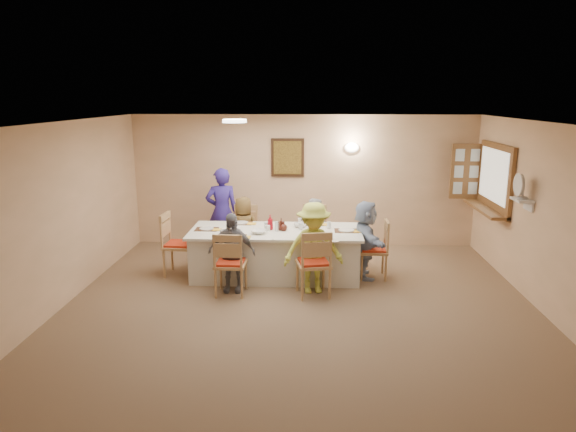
{
  "coord_description": "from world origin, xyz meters",
  "views": [
    {
      "loc": [
        0.14,
        -6.19,
        2.83
      ],
      "look_at": [
        -0.2,
        1.4,
        1.05
      ],
      "focal_mm": 32.0,
      "sensor_mm": 36.0,
      "label": 1
    }
  ],
  "objects_px": {
    "caregiver": "(222,211)",
    "chair_right_end": "(373,249)",
    "chair_left_end": "(180,244)",
    "diner_front_right": "(313,248)",
    "chair_front_right": "(313,262)",
    "condiment_ketchup": "(270,222)",
    "diner_back_right": "(313,231)",
    "diner_right_end": "(365,239)",
    "chair_back_right": "(313,234)",
    "chair_front_left": "(231,262)",
    "serving_hatch": "(495,178)",
    "chair_back_left": "(245,233)",
    "desk_fan": "(521,189)",
    "diner_back_left": "(244,230)",
    "dining_table": "(276,253)",
    "diner_front_left": "(232,252)"
  },
  "relations": [
    {
      "from": "chair_back_right",
      "to": "diner_back_right",
      "type": "height_order",
      "value": "diner_back_right"
    },
    {
      "from": "diner_back_right",
      "to": "diner_right_end",
      "type": "height_order",
      "value": "diner_right_end"
    },
    {
      "from": "diner_back_left",
      "to": "diner_right_end",
      "type": "height_order",
      "value": "diner_right_end"
    },
    {
      "from": "chair_front_left",
      "to": "chair_right_end",
      "type": "relative_size",
      "value": 1.02
    },
    {
      "from": "dining_table",
      "to": "chair_back_left",
      "type": "distance_m",
      "value": 1.01
    },
    {
      "from": "serving_hatch",
      "to": "diner_front_left",
      "type": "height_order",
      "value": "serving_hatch"
    },
    {
      "from": "desk_fan",
      "to": "diner_back_right",
      "type": "distance_m",
      "value": 3.32
    },
    {
      "from": "serving_hatch",
      "to": "chair_front_left",
      "type": "bearing_deg",
      "value": -159.8
    },
    {
      "from": "chair_back_right",
      "to": "chair_front_left",
      "type": "distance_m",
      "value": 2.0
    },
    {
      "from": "chair_front_left",
      "to": "diner_back_left",
      "type": "distance_m",
      "value": 1.48
    },
    {
      "from": "dining_table",
      "to": "caregiver",
      "type": "bearing_deg",
      "value": 132.4
    },
    {
      "from": "serving_hatch",
      "to": "chair_back_left",
      "type": "bearing_deg",
      "value": 179.36
    },
    {
      "from": "dining_table",
      "to": "chair_left_end",
      "type": "relative_size",
      "value": 2.64
    },
    {
      "from": "chair_left_end",
      "to": "diner_front_right",
      "type": "height_order",
      "value": "diner_front_right"
    },
    {
      "from": "condiment_ketchup",
      "to": "diner_back_left",
      "type": "bearing_deg",
      "value": 128.26
    },
    {
      "from": "chair_front_left",
      "to": "caregiver",
      "type": "distance_m",
      "value": 2.03
    },
    {
      "from": "diner_back_right",
      "to": "diner_right_end",
      "type": "xyz_separation_m",
      "value": [
        0.82,
        -0.68,
        0.05
      ]
    },
    {
      "from": "desk_fan",
      "to": "caregiver",
      "type": "distance_m",
      "value": 4.94
    },
    {
      "from": "diner_back_right",
      "to": "condiment_ketchup",
      "type": "height_order",
      "value": "diner_back_right"
    },
    {
      "from": "diner_back_left",
      "to": "diner_front_right",
      "type": "bearing_deg",
      "value": 141.4
    },
    {
      "from": "diner_front_right",
      "to": "diner_back_left",
      "type": "bearing_deg",
      "value": 121.57
    },
    {
      "from": "desk_fan",
      "to": "diner_back_right",
      "type": "height_order",
      "value": "desk_fan"
    },
    {
      "from": "chair_left_end",
      "to": "condiment_ketchup",
      "type": "xyz_separation_m",
      "value": [
        1.47,
        0.03,
        0.37
      ]
    },
    {
      "from": "desk_fan",
      "to": "diner_back_left",
      "type": "xyz_separation_m",
      "value": [
        -4.11,
        1.28,
        -0.97
      ]
    },
    {
      "from": "desk_fan",
      "to": "caregiver",
      "type": "xyz_separation_m",
      "value": [
        -4.56,
        1.75,
        -0.76
      ]
    },
    {
      "from": "serving_hatch",
      "to": "dining_table",
      "type": "distance_m",
      "value": 3.86
    },
    {
      "from": "serving_hatch",
      "to": "dining_table",
      "type": "bearing_deg",
      "value": -168.25
    },
    {
      "from": "desk_fan",
      "to": "chair_right_end",
      "type": "bearing_deg",
      "value": 163.05
    },
    {
      "from": "diner_back_left",
      "to": "diner_front_left",
      "type": "relative_size",
      "value": 0.98
    },
    {
      "from": "chair_front_left",
      "to": "diner_right_end",
      "type": "distance_m",
      "value": 2.18
    },
    {
      "from": "dining_table",
      "to": "condiment_ketchup",
      "type": "xyz_separation_m",
      "value": [
        -0.08,
        0.03,
        0.5
      ]
    },
    {
      "from": "serving_hatch",
      "to": "chair_back_left",
      "type": "relative_size",
      "value": 1.55
    },
    {
      "from": "chair_front_left",
      "to": "diner_back_left",
      "type": "relative_size",
      "value": 0.82
    },
    {
      "from": "dining_table",
      "to": "condiment_ketchup",
      "type": "height_order",
      "value": "condiment_ketchup"
    },
    {
      "from": "chair_back_right",
      "to": "chair_right_end",
      "type": "relative_size",
      "value": 1.05
    },
    {
      "from": "condiment_ketchup",
      "to": "chair_left_end",
      "type": "bearing_deg",
      "value": -178.96
    },
    {
      "from": "chair_back_right",
      "to": "dining_table",
      "type": "bearing_deg",
      "value": -118.8
    },
    {
      "from": "chair_front_right",
      "to": "chair_left_end",
      "type": "xyz_separation_m",
      "value": [
        -2.15,
        0.8,
        0.01
      ]
    },
    {
      "from": "chair_back_right",
      "to": "diner_front_right",
      "type": "bearing_deg",
      "value": -81.93
    },
    {
      "from": "caregiver",
      "to": "chair_right_end",
      "type": "bearing_deg",
      "value": 141.91
    },
    {
      "from": "desk_fan",
      "to": "chair_back_left",
      "type": "relative_size",
      "value": 0.31
    },
    {
      "from": "caregiver",
      "to": "condiment_ketchup",
      "type": "height_order",
      "value": "caregiver"
    },
    {
      "from": "chair_back_right",
      "to": "caregiver",
      "type": "xyz_separation_m",
      "value": [
        -1.65,
        0.35,
        0.3
      ]
    },
    {
      "from": "dining_table",
      "to": "diner_back_right",
      "type": "height_order",
      "value": "diner_back_right"
    },
    {
      "from": "chair_left_end",
      "to": "chair_back_left",
      "type": "bearing_deg",
      "value": -46.9
    },
    {
      "from": "chair_back_left",
      "to": "condiment_ketchup",
      "type": "distance_m",
      "value": 1.01
    },
    {
      "from": "desk_fan",
      "to": "diner_front_left",
      "type": "height_order",
      "value": "desk_fan"
    },
    {
      "from": "diner_back_left",
      "to": "condiment_ketchup",
      "type": "relative_size",
      "value": 4.84
    },
    {
      "from": "diner_right_end",
      "to": "condiment_ketchup",
      "type": "relative_size",
      "value": 5.2
    },
    {
      "from": "dining_table",
      "to": "diner_front_left",
      "type": "height_order",
      "value": "diner_front_left"
    }
  ]
}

